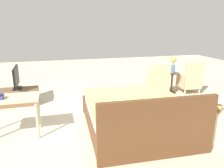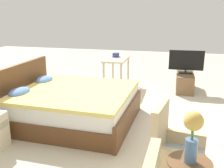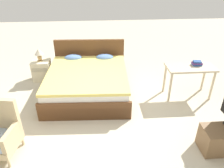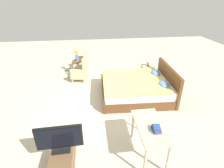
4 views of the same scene
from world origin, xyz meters
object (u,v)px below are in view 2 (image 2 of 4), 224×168
(flower_vase, at_px, (193,132))
(tv_stand, at_px, (185,82))
(bed, at_px, (69,105))
(tv_flatscreen, at_px, (186,61))
(armchair_by_window_right, at_px, (174,153))
(vanity_desk, at_px, (117,62))
(book_stack, at_px, (116,55))

(flower_vase, xyz_separation_m, tv_stand, (4.21, -0.08, -0.69))
(bed, height_order, tv_stand, bed)
(tv_flatscreen, bearing_deg, flower_vase, 178.85)
(armchair_by_window_right, bearing_deg, tv_stand, -3.35)
(bed, relative_size, tv_stand, 2.28)
(flower_vase, distance_m, vanity_desk, 4.42)
(flower_vase, xyz_separation_m, vanity_desk, (4.12, 1.58, -0.27))
(bed, xyz_separation_m, vanity_desk, (2.26, -0.35, 0.33))
(tv_stand, relative_size, book_stack, 4.45)
(tv_flatscreen, bearing_deg, bed, 139.45)
(bed, xyz_separation_m, book_stack, (2.41, -0.29, 0.49))
(tv_stand, bearing_deg, bed, 139.42)
(bed, bearing_deg, book_stack, -6.84)
(tv_flatscreen, height_order, vanity_desk, tv_flatscreen)
(vanity_desk, bearing_deg, book_stack, 20.39)
(tv_flatscreen, distance_m, book_stack, 1.73)
(flower_vase, distance_m, tv_flatscreen, 4.22)
(armchair_by_window_right, distance_m, vanity_desk, 3.89)
(vanity_desk, relative_size, book_stack, 4.83)
(bed, relative_size, tv_flatscreen, 2.71)
(tv_stand, distance_m, vanity_desk, 1.72)
(bed, height_order, book_stack, bed)
(vanity_desk, bearing_deg, bed, 171.26)
(flower_vase, xyz_separation_m, tv_flatscreen, (4.22, -0.08, -0.19))
(bed, height_order, vanity_desk, bed)
(armchair_by_window_right, height_order, tv_stand, armchair_by_window_right)
(vanity_desk, height_order, book_stack, book_stack)
(bed, height_order, flower_vase, flower_vase)
(bed, bearing_deg, tv_flatscreen, -40.55)
(tv_flatscreen, bearing_deg, vanity_desk, 93.42)
(flower_vase, distance_m, book_stack, 4.58)
(armchair_by_window_right, distance_m, book_stack, 4.06)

